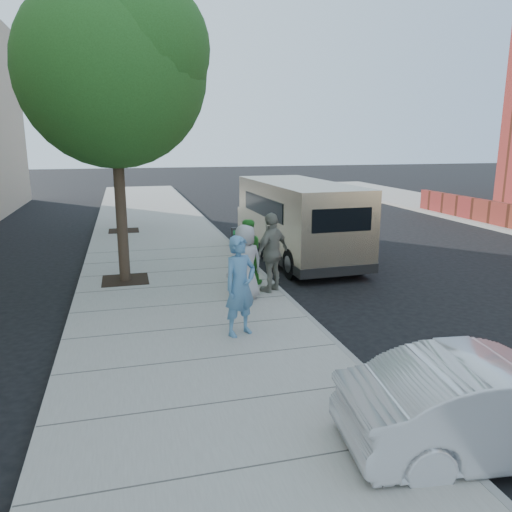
# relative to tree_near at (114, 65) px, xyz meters

# --- Properties ---
(ground) EXTENTS (120.00, 120.00, 0.00)m
(ground) POSITION_rel_tree_near_xyz_m (2.25, -2.40, -5.55)
(ground) COLOR black
(ground) RESTS_ON ground
(sidewalk) EXTENTS (5.00, 60.00, 0.15)m
(sidewalk) POSITION_rel_tree_near_xyz_m (1.25, -2.40, -5.47)
(sidewalk) COLOR gray
(sidewalk) RESTS_ON ground
(curb_face) EXTENTS (0.12, 60.00, 0.16)m
(curb_face) POSITION_rel_tree_near_xyz_m (3.69, -2.40, -5.47)
(curb_face) COLOR gray
(curb_face) RESTS_ON ground
(tree_near) EXTENTS (4.62, 4.60, 7.53)m
(tree_near) POSITION_rel_tree_near_xyz_m (0.00, 0.00, 0.00)
(tree_near) COLOR black
(tree_near) RESTS_ON sidewalk
(tree_far) EXTENTS (3.92, 3.80, 6.49)m
(tree_far) POSITION_rel_tree_near_xyz_m (-0.00, 7.60, -0.66)
(tree_far) COLOR black
(tree_far) RESTS_ON sidewalk
(parking_meter) EXTENTS (0.32, 0.16, 1.48)m
(parking_meter) POSITION_rel_tree_near_xyz_m (2.78, -1.10, -4.32)
(parking_meter) COLOR gray
(parking_meter) RESTS_ON sidewalk
(van) EXTENTS (2.47, 6.79, 2.49)m
(van) POSITION_rel_tree_near_xyz_m (5.39, 1.75, -4.23)
(van) COLOR #C7B28F
(van) RESTS_ON ground
(sedan) EXTENTS (4.02, 1.80, 1.28)m
(sedan) POSITION_rel_tree_near_xyz_m (4.33, -8.70, -4.91)
(sedan) COLOR silver
(sedan) RESTS_ON ground
(person_officer) EXTENTS (0.83, 0.72, 1.92)m
(person_officer) POSITION_rel_tree_near_xyz_m (2.07, -4.47, -4.44)
(person_officer) COLOR #5183AD
(person_officer) RESTS_ON sidewalk
(person_green_shirt) EXTENTS (0.90, 0.74, 1.68)m
(person_green_shirt) POSITION_rel_tree_near_xyz_m (3.01, -1.13, -4.55)
(person_green_shirt) COLOR green
(person_green_shirt) RESTS_ON sidewalk
(person_gray_shirt) EXTENTS (0.97, 0.75, 1.76)m
(person_gray_shirt) POSITION_rel_tree_near_xyz_m (2.67, -2.39, -4.51)
(person_gray_shirt) COLOR #A1A1A3
(person_gray_shirt) RESTS_ON sidewalk
(person_striped_polo) EXTENTS (1.20, 1.05, 1.94)m
(person_striped_polo) POSITION_rel_tree_near_xyz_m (3.45, -1.93, -4.42)
(person_striped_polo) COLOR gray
(person_striped_polo) RESTS_ON sidewalk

